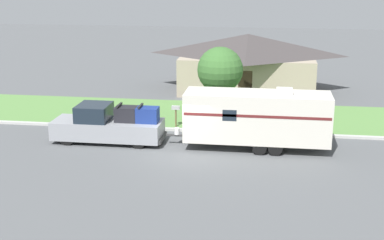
{
  "coord_description": "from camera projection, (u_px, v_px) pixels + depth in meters",
  "views": [
    {
      "loc": [
        4.05,
        -25.37,
        9.08
      ],
      "look_at": [
        0.22,
        1.25,
        1.4
      ],
      "focal_mm": 50.0,
      "sensor_mm": 36.0,
      "label": 1
    }
  ],
  "objects": [
    {
      "name": "pickup_truck",
      "position": [
        108.0,
        125.0,
        28.72
      ],
      "size": [
        6.0,
        2.05,
        2.11
      ],
      "color": "black",
      "rests_on": "ground_plane"
    },
    {
      "name": "house_across_street",
      "position": [
        248.0,
        61.0,
        40.63
      ],
      "size": [
        10.65,
        7.08,
        4.3
      ],
      "color": "gray",
      "rests_on": "ground_plane"
    },
    {
      "name": "curb_strip",
      "position": [
        194.0,
        130.0,
        30.74
      ],
      "size": [
        80.0,
        0.3,
        0.14
      ],
      "color": "#ADADA8",
      "rests_on": "ground_plane"
    },
    {
      "name": "travel_trailer",
      "position": [
        257.0,
        117.0,
        27.42
      ],
      "size": [
        8.47,
        2.24,
        3.25
      ],
      "color": "black",
      "rests_on": "ground_plane"
    },
    {
      "name": "ground_plane",
      "position": [
        184.0,
        153.0,
        27.19
      ],
      "size": [
        120.0,
        120.0,
        0.0
      ],
      "primitive_type": "plane",
      "color": "#515456"
    },
    {
      "name": "lawn_strip",
      "position": [
        202.0,
        115.0,
        34.23
      ],
      "size": [
        80.0,
        7.0,
        0.03
      ],
      "color": "#568442",
      "rests_on": "ground_plane"
    },
    {
      "name": "mailbox",
      "position": [
        176.0,
        111.0,
        31.32
      ],
      "size": [
        0.48,
        0.2,
        1.3
      ],
      "color": "brown",
      "rests_on": "ground_plane"
    },
    {
      "name": "tree_in_yard",
      "position": [
        220.0,
        70.0,
        31.31
      ],
      "size": [
        2.7,
        2.7,
        4.67
      ],
      "color": "brown",
      "rests_on": "ground_plane"
    }
  ]
}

